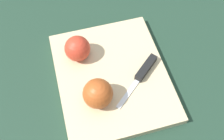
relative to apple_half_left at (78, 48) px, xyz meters
name	(u,v)px	position (x,y,z in m)	size (l,w,h in m)	color
ground_plane	(112,78)	(0.08, 0.07, -0.05)	(4.00, 4.00, 0.00)	#1E3828
cutting_board	(112,76)	(0.08, 0.07, -0.04)	(0.32, 0.27, 0.02)	#D1B789
apple_half_left	(78,48)	(0.00, 0.00, 0.00)	(0.07, 0.07, 0.07)	red
apple_half_right	(98,93)	(0.14, 0.02, 0.00)	(0.07, 0.07, 0.07)	#AD4C1E
knife	(144,70)	(0.09, 0.15, -0.02)	(0.12, 0.14, 0.02)	silver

